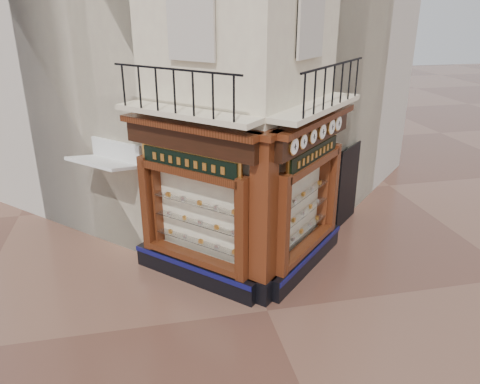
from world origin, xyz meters
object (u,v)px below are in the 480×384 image
object	(u,v)px
clock_b	(303,142)
clock_d	(322,132)
signboard_right	(314,154)
awning	(114,256)
signboard_left	(189,162)
clock_c	(313,136)
clock_f	(338,123)
corner_pilaster	(263,222)
clock_e	(331,127)
clock_a	(294,146)

from	to	relation	value
clock_b	clock_d	bearing A→B (deg)	0.00
clock_b	signboard_right	xyz separation A→B (m)	(0.53, 0.68, -0.52)
clock_d	awning	world-z (taller)	clock_d
clock_b	signboard_left	bearing A→B (deg)	119.08
signboard_left	signboard_right	xyz separation A→B (m)	(2.92, -0.00, -0.00)
clock_c	clock_f	xyz separation A→B (m)	(1.04, 1.04, 0.00)
corner_pilaster	signboard_right	world-z (taller)	corner_pilaster
clock_b	clock_f	size ratio (longest dim) A/B	0.86
clock_e	signboard_left	size ratio (longest dim) A/B	0.20
clock_a	clock_e	bearing A→B (deg)	0.00
signboard_left	clock_a	bearing A→B (deg)	-160.43
clock_b	clock_f	world-z (taller)	clock_f
clock_a	awning	xyz separation A→B (m)	(-4.06, 2.70, -3.62)
corner_pilaster	clock_d	distance (m)	2.57
awning	signboard_left	distance (m)	4.05
clock_d	awning	size ratio (longest dim) A/B	0.23
clock_d	signboard_right	world-z (taller)	clock_d
clock_f	signboard_right	world-z (taller)	clock_f
awning	signboard_left	size ratio (longest dim) A/B	0.85
signboard_left	signboard_right	size ratio (longest dim) A/B	1.06
clock_b	signboard_left	distance (m)	2.54
clock_c	clock_d	size ratio (longest dim) A/B	0.91
clock_b	clock_f	xyz separation A→B (m)	(1.39, 1.39, 0.00)
signboard_right	signboard_left	bearing A→B (deg)	135.00
corner_pilaster	clock_d	bearing A→B (deg)	-12.67
clock_a	clock_c	size ratio (longest dim) A/B	1.09
clock_f	awning	xyz separation A→B (m)	(-5.76, 1.01, -3.62)
clock_f	clock_a	bearing A→B (deg)	-180.00
clock_c	signboard_left	size ratio (longest dim) A/B	0.17
clock_b	clock_d	world-z (taller)	clock_d
corner_pilaster	clock_a	distance (m)	1.79
clock_f	clock_e	bearing A→B (deg)	-180.00
clock_c	clock_e	xyz separation A→B (m)	(0.74, 0.74, 0.00)
corner_pilaster	signboard_right	size ratio (longest dim) A/B	2.10
corner_pilaster	clock_f	world-z (taller)	corner_pilaster
clock_a	clock_d	distance (m)	1.44
clock_a	clock_b	size ratio (longest dim) A/B	1.13
signboard_left	awning	bearing A→B (deg)	4.03
clock_e	signboard_right	xyz separation A→B (m)	(-0.57, -0.41, -0.52)
corner_pilaster	awning	world-z (taller)	corner_pilaster
clock_e	clock_c	bearing A→B (deg)	-180.00
clock_b	clock_e	world-z (taller)	clock_e
clock_e	awning	xyz separation A→B (m)	(-5.46, 1.30, -3.62)
corner_pilaster	clock_e	xyz separation A→B (m)	(2.03, 1.43, 1.67)
corner_pilaster	clock_b	xyz separation A→B (m)	(0.93, 0.33, 1.67)
clock_c	clock_a	bearing A→B (deg)	-180.00
clock_a	signboard_right	size ratio (longest dim) A/B	0.20
clock_d	signboard_left	size ratio (longest dim) A/B	0.19
clock_b	awning	size ratio (longest dim) A/B	0.20
corner_pilaster	clock_a	world-z (taller)	corner_pilaster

